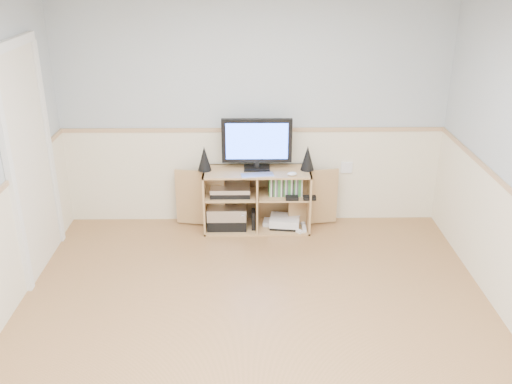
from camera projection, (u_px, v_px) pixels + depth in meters
room at (247, 192)px, 3.89m from camera, size 4.04×4.54×2.54m
media_cabinet at (257, 197)px, 6.03m from camera, size 1.72×0.41×0.65m
monitor at (257, 142)px, 5.78m from camera, size 0.71×0.18×0.54m
speaker_left at (204, 159)px, 5.82m from camera, size 0.14×0.14×0.26m
speaker_right at (307, 158)px, 5.83m from camera, size 0.14×0.14×0.26m
keyboard at (257, 175)px, 5.72m from camera, size 0.34×0.17×0.01m
mouse at (292, 174)px, 5.72m from camera, size 0.10×0.07×0.04m
av_components at (229, 209)px, 6.02m from camera, size 0.51×0.31×0.47m
game_consoles at (284, 222)px, 6.07m from camera, size 0.46×0.30×0.11m
game_cases at (285, 186)px, 5.90m from camera, size 0.35×0.13×0.19m
wall_outlet at (347, 167)px, 6.09m from camera, size 0.12×0.03×0.12m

